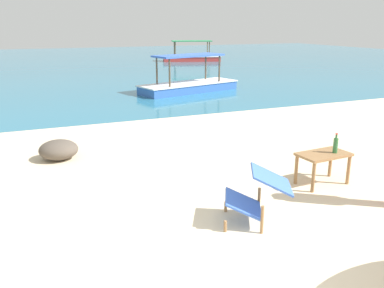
{
  "coord_description": "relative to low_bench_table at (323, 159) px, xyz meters",
  "views": [
    {
      "loc": [
        -1.89,
        -2.56,
        2.34
      ],
      "look_at": [
        0.43,
        3.0,
        0.55
      ],
      "focal_mm": 38.06,
      "sensor_mm": 36.0,
      "label": 1
    }
  ],
  "objects": [
    {
      "name": "water_surface",
      "position": [
        -2.07,
        20.08,
        -0.44
      ],
      "size": [
        60.0,
        36.0,
        0.03
      ],
      "primitive_type": "cube",
      "color": "teal",
      "rests_on": "ground"
    },
    {
      "name": "boat_blue",
      "position": [
        1.46,
        8.83,
        -0.15
      ],
      "size": [
        3.85,
        2.06,
        1.29
      ],
      "rotation": [
        0.0,
        0.0,
        0.26
      ],
      "color": "#3866B7",
      "rests_on": "water_surface"
    },
    {
      "name": "low_bench_table",
      "position": [
        0.0,
        0.0,
        0.0
      ],
      "size": [
        0.79,
        0.49,
        0.48
      ],
      "rotation": [
        0.0,
        0.0,
        0.07
      ],
      "color": "olive",
      "rests_on": "sand_beach"
    },
    {
      "name": "deck_chair_far",
      "position": [
        -1.55,
        -0.69,
        -0.01
      ],
      "size": [
        0.92,
        0.83,
        0.68
      ],
      "rotation": [
        0.0,
        0.0,
        2.66
      ],
      "color": "olive",
      "rests_on": "sand_beach"
    },
    {
      "name": "bottle",
      "position": [
        0.16,
        -0.04,
        0.2
      ],
      "size": [
        0.07,
        0.07,
        0.3
      ],
      "color": "#2D6B38",
      "rests_on": "low_bench_table"
    },
    {
      "name": "boat_red",
      "position": [
        6.24,
        20.05,
        -0.15
      ],
      "size": [
        3.85,
        2.09,
        1.29
      ],
      "rotation": [
        0.0,
        0.0,
        6.01
      ],
      "color": "#C63833",
      "rests_on": "water_surface"
    },
    {
      "name": "shore_rock_medium",
      "position": [
        -3.5,
        2.71,
        -0.22
      ],
      "size": [
        0.72,
        0.68,
        0.35
      ],
      "primitive_type": "ellipsoid",
      "rotation": [
        0.0,
        0.0,
        3.06
      ],
      "color": "brown",
      "rests_on": "sand_beach"
    }
  ]
}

